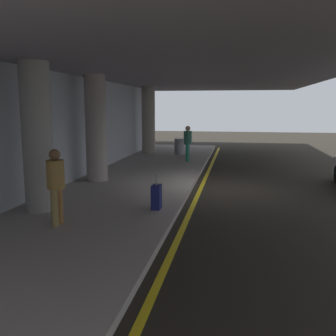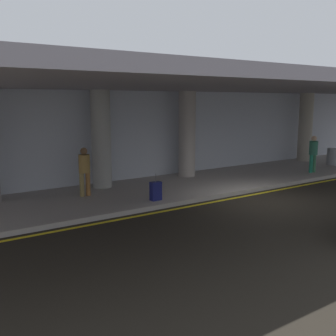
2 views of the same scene
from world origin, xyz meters
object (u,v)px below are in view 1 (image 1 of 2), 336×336
at_px(traveler_with_luggage, 188,141).
at_px(person_waiting_for_ride, 56,182).
at_px(trash_bin_steel, 180,146).
at_px(support_column_center, 96,128).
at_px(support_column_right_mid, 148,120).
at_px(support_column_left_mid, 37,138).
at_px(suitcase_upright_primary, 156,197).

distance_m(traveler_with_luggage, person_waiting_for_ride, 10.49).
bearing_deg(trash_bin_steel, person_waiting_for_ride, 176.70).
xyz_separation_m(support_column_center, support_column_right_mid, (8.00, 0.00, 0.00)).
bearing_deg(support_column_left_mid, support_column_right_mid, 0.00).
distance_m(support_column_right_mid, suitcase_upright_primary, 11.84).
bearing_deg(trash_bin_steel, support_column_left_mid, 171.73).
bearing_deg(support_column_right_mid, support_column_left_mid, 180.00).
xyz_separation_m(traveler_with_luggage, suitcase_upright_primary, (-8.67, -0.32, -0.65)).
xyz_separation_m(person_waiting_for_ride, trash_bin_steel, (13.09, -0.76, -0.54)).
distance_m(support_column_center, traveler_with_luggage, 5.92).
bearing_deg(support_column_center, trash_bin_steel, -12.30).
distance_m(support_column_center, suitcase_upright_primary, 4.68).
relative_size(support_column_left_mid, suitcase_upright_primary, 4.06).
height_order(support_column_left_mid, traveler_with_luggage, support_column_left_mid).
bearing_deg(trash_bin_steel, support_column_right_mid, 89.78).
relative_size(support_column_left_mid, person_waiting_for_ride, 2.17).
relative_size(support_column_center, trash_bin_steel, 4.29).
height_order(support_column_right_mid, traveler_with_luggage, support_column_right_mid).
height_order(support_column_center, trash_bin_steel, support_column_center).
xyz_separation_m(traveler_with_luggage, trash_bin_steel, (2.71, 0.79, -0.54)).
bearing_deg(traveler_with_luggage, trash_bin_steel, 13.53).
distance_m(support_column_left_mid, trash_bin_steel, 12.20).
relative_size(person_waiting_for_ride, trash_bin_steel, 1.98).
bearing_deg(person_waiting_for_ride, support_column_center, 102.45).
distance_m(support_column_left_mid, traveler_with_luggage, 9.66).
relative_size(support_column_left_mid, traveler_with_luggage, 2.17).
distance_m(support_column_left_mid, person_waiting_for_ride, 1.71).
bearing_deg(support_column_center, traveler_with_luggage, -25.66).
bearing_deg(traveler_with_luggage, support_column_right_mid, 40.23).
bearing_deg(traveler_with_luggage, person_waiting_for_ride, 168.75).
bearing_deg(trash_bin_steel, traveler_with_luggage, -163.71).
bearing_deg(support_column_center, support_column_left_mid, 180.00).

